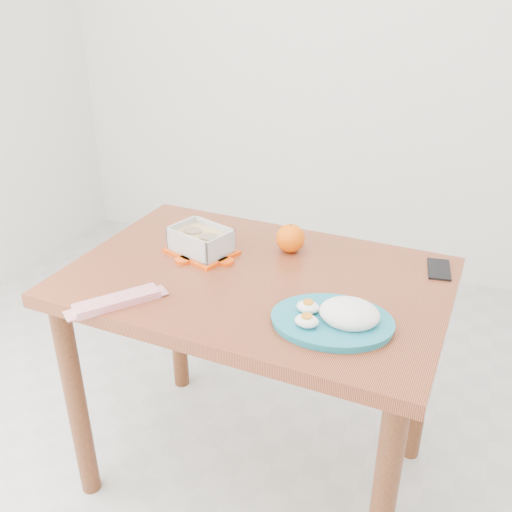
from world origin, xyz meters
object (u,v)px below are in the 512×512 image
at_px(dining_table, 256,311).
at_px(orange_fruit, 290,238).
at_px(food_container, 201,241).
at_px(smartphone, 439,269).
at_px(rice_plate, 338,316).

xyz_separation_m(dining_table, orange_fruit, (0.04, 0.18, 0.16)).
relative_size(food_container, smartphone, 1.87).
distance_m(dining_table, smartphone, 0.53).
relative_size(orange_fruit, smartphone, 0.71).
distance_m(orange_fruit, rice_plate, 0.41).
bearing_deg(orange_fruit, dining_table, -102.93).
distance_m(food_container, smartphone, 0.69).
xyz_separation_m(dining_table, rice_plate, (0.27, -0.16, 0.14)).
bearing_deg(rice_plate, food_container, 146.14).
bearing_deg(smartphone, orange_fruit, 177.48).
distance_m(food_container, rice_plate, 0.52).
bearing_deg(dining_table, food_container, 164.56).
distance_m(dining_table, food_container, 0.26).
bearing_deg(orange_fruit, food_container, -155.45).
xyz_separation_m(orange_fruit, rice_plate, (0.23, -0.33, -0.02)).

